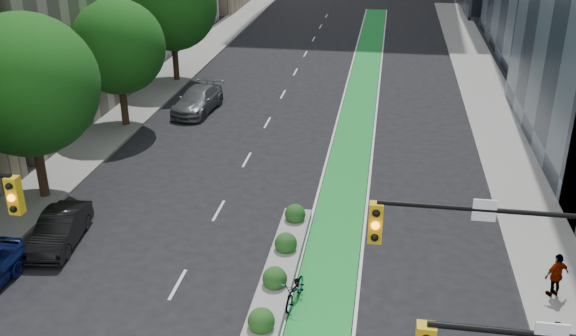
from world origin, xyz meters
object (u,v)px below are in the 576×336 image
(median_planter, at_px, (280,270))
(parked_car_left_far, at_px, (198,100))
(bicycle, at_px, (295,290))
(pedestrian_far, at_px, (557,275))
(parked_car_left_mid, at_px, (60,229))

(median_planter, height_order, parked_car_left_far, parked_car_left_far)
(bicycle, xyz_separation_m, pedestrian_far, (9.16, 1.67, 0.49))
(bicycle, distance_m, pedestrian_far, 9.32)
(parked_car_left_mid, relative_size, pedestrian_far, 2.48)
(bicycle, height_order, pedestrian_far, pedestrian_far)
(parked_car_left_mid, distance_m, parked_car_left_far, 17.36)
(pedestrian_far, bearing_deg, parked_car_left_mid, -31.54)
(parked_car_left_mid, xyz_separation_m, pedestrian_far, (19.34, -0.81, 0.31))
(parked_car_left_mid, height_order, pedestrian_far, pedestrian_far)
(bicycle, distance_m, parked_car_left_far, 21.94)
(parked_car_left_mid, bearing_deg, median_planter, -13.72)
(median_planter, relative_size, pedestrian_far, 6.05)
(median_planter, distance_m, bicycle, 1.63)
(parked_car_left_far, xyz_separation_m, pedestrian_far, (18.55, -18.15, 0.23))
(median_planter, relative_size, parked_car_left_far, 1.94)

